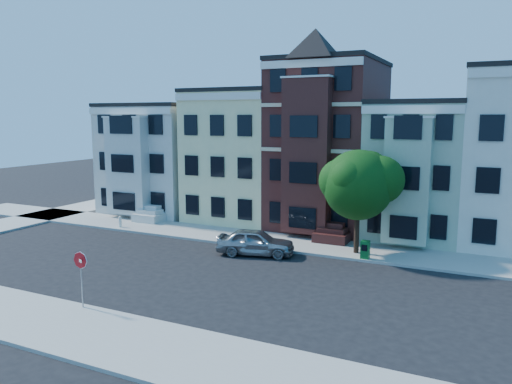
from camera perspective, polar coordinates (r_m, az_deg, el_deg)
The scene contains 12 objects.
ground at distance 25.60m, azimuth -1.89°, elevation -10.15°, with size 120.00×120.00×0.00m, color black.
far_sidewalk at distance 32.57m, azimuth 4.68°, elevation -5.91°, with size 60.00×4.00×0.15m, color #9E9B93.
near_sidewalk at distance 19.36m, azimuth -13.43°, elevation -16.58°, with size 60.00×4.00×0.15m, color #9E9B93.
house_white at distance 44.68m, azimuth -10.40°, elevation 3.71°, with size 8.00×9.00×9.00m, color silver.
house_yellow at distance 40.45m, azimuth -1.19°, elevation 4.05°, with size 7.00×9.00×10.00m, color #F5EAA9.
house_brown at distance 37.74m, azimuth 8.36°, elevation 5.15°, with size 7.00×9.00×12.00m, color #421916.
house_green at distance 36.46m, azimuth 18.11°, elevation 2.33°, with size 6.00×9.00×9.00m, color #A4B599.
street_tree at distance 29.94m, azimuth 11.57°, elevation 0.26°, with size 6.57×6.57×7.64m, color #144C12, non-canonical shape.
parked_car at distance 30.01m, azimuth -0.06°, elevation -5.73°, with size 1.87×4.65×1.58m, color #94979B.
newspaper_box at distance 29.47m, azimuth 12.37°, elevation -6.45°, with size 0.47×0.42×1.04m, color #0F6227.
fire_hydrant at distance 38.19m, azimuth -15.26°, elevation -3.40°, with size 0.23×0.23×0.64m, color silver.
stop_sign at distance 22.73m, azimuth -19.33°, elevation -9.04°, with size 0.76×0.11×2.77m, color #B20F14, non-canonical shape.
Camera 1 is at (11.27, -21.45, 8.26)m, focal length 35.00 mm.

